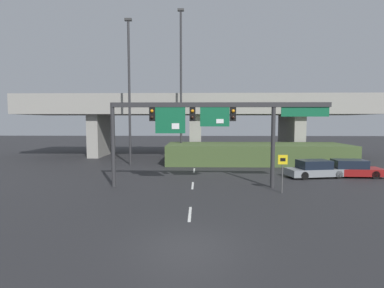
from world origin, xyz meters
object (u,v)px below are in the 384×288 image
object	(u,v)px
speed_limit_sign	(282,168)
highway_light_pole_near	(129,89)
signal_gantry	(209,119)
parked_sedan_near_right	(315,169)
highway_light_pole_far	(181,83)
parked_sedan_mid_right	(351,169)

from	to	relation	value
speed_limit_sign	highway_light_pole_near	distance (m)	18.42
highway_light_pole_near	signal_gantry	bearing A→B (deg)	-53.18
parked_sedan_near_right	highway_light_pole_far	bearing A→B (deg)	130.73
highway_light_pole_near	parked_sedan_mid_right	size ratio (longest dim) A/B	3.08
highway_light_pole_far	parked_sedan_mid_right	size ratio (longest dim) A/B	3.47
highway_light_pole_far	highway_light_pole_near	bearing A→B (deg)	-151.28
speed_limit_sign	highway_light_pole_near	size ratio (longest dim) A/B	0.17
parked_sedan_near_right	parked_sedan_mid_right	world-z (taller)	parked_sedan_near_right
speed_limit_sign	parked_sedan_mid_right	size ratio (longest dim) A/B	0.52
signal_gantry	speed_limit_sign	world-z (taller)	signal_gantry
signal_gantry	speed_limit_sign	distance (m)	5.78
signal_gantry	parked_sedan_near_right	size ratio (longest dim) A/B	3.01
speed_limit_sign	highway_light_pole_near	world-z (taller)	highway_light_pole_near
highway_light_pole_near	highway_light_pole_far	world-z (taller)	highway_light_pole_far
parked_sedan_near_right	speed_limit_sign	bearing A→B (deg)	-137.48
speed_limit_sign	highway_light_pole_far	bearing A→B (deg)	116.20
signal_gantry	highway_light_pole_near	size ratio (longest dim) A/B	1.00
highway_light_pole_far	parked_sedan_mid_right	bearing A→B (deg)	-32.00
highway_light_pole_far	signal_gantry	bearing A→B (deg)	-78.59
parked_sedan_near_right	parked_sedan_mid_right	size ratio (longest dim) A/B	1.02
speed_limit_sign	parked_sedan_mid_right	distance (m)	9.30
signal_gantry	speed_limit_sign	xyz separation A→B (m)	(4.63, -1.56, -3.09)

